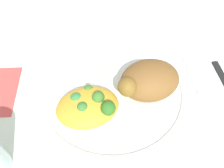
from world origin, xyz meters
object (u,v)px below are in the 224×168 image
object	(u,v)px
roasted_chicken	(148,81)
fork	(195,82)
plate	(112,90)
mac_cheese_with_broccoli	(88,106)
rice_pile	(94,59)

from	to	relation	value
roasted_chicken	fork	distance (m)	0.12
plate	fork	distance (m)	0.17
roasted_chicken	mac_cheese_with_broccoli	world-z (taller)	roasted_chicken
roasted_chicken	fork	world-z (taller)	roasted_chicken
plate	roasted_chicken	world-z (taller)	roasted_chicken
fork	roasted_chicken	bearing A→B (deg)	3.38
roasted_chicken	rice_pile	distance (m)	0.12
roasted_chicken	mac_cheese_with_broccoli	size ratio (longest dim) A/B	1.06
rice_pile	mac_cheese_with_broccoli	distance (m)	0.11
rice_pile	mac_cheese_with_broccoli	world-z (taller)	mac_cheese_with_broccoli
rice_pile	fork	bearing A→B (deg)	156.59
plate	mac_cheese_with_broccoli	size ratio (longest dim) A/B	2.56
roasted_chicken	rice_pile	bearing A→B (deg)	-47.17
rice_pile	fork	distance (m)	0.21
mac_cheese_with_broccoli	fork	size ratio (longest dim) A/B	0.76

